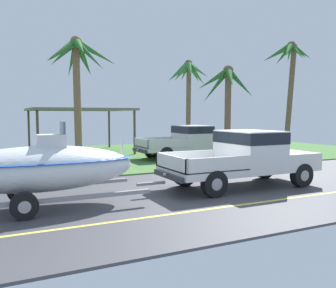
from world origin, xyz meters
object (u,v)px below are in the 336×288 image
object	(u,v)px
pickup_truck_towing	(249,155)
parked_pickup_background	(192,140)
palm_tree_near_right	(77,66)
palm_tree_far_left	(188,78)
palm_tree_far_right	(289,66)
carport_awning	(79,110)
boat_on_trailer	(41,168)
palm_tree_near_left	(227,89)
parked_sedan_near	(246,145)

from	to	relation	value
pickup_truck_towing	parked_pickup_background	distance (m)	7.93
palm_tree_near_right	palm_tree_far_left	size ratio (longest dim) A/B	0.99
palm_tree_far_left	palm_tree_near_right	bearing A→B (deg)	-152.18
pickup_truck_towing	palm_tree_far_right	size ratio (longest dim) A/B	0.77
carport_awning	parked_pickup_background	bearing A→B (deg)	-48.23
pickup_truck_towing	boat_on_trailer	xyz separation A→B (m)	(-6.72, -0.00, -0.01)
parked_pickup_background	palm_tree_far_left	size ratio (longest dim) A/B	0.95
palm_tree_near_left	palm_tree_near_right	xyz separation A→B (m)	(-7.14, 1.27, 0.89)
parked_pickup_background	palm_tree_near_left	size ratio (longest dim) A/B	1.15
carport_awning	palm_tree_far_left	xyz separation A→B (m)	(6.42, -2.62, 2.09)
parked_pickup_background	carport_awning	world-z (taller)	carport_awning
palm_tree_far_left	parked_pickup_background	bearing A→B (deg)	-114.87
carport_awning	parked_sedan_near	bearing A→B (deg)	-34.72
pickup_truck_towing	parked_pickup_background	size ratio (longest dim) A/B	0.98
parked_sedan_near	pickup_truck_towing	bearing A→B (deg)	-127.44
boat_on_trailer	carport_awning	size ratio (longest dim) A/B	1.04
parked_pickup_background	palm_tree_near_right	size ratio (longest dim) A/B	0.95
palm_tree_near_right	parked_sedan_near	bearing A→B (deg)	4.91
palm_tree_near_right	pickup_truck_towing	bearing A→B (deg)	-55.98
pickup_truck_towing	parked_sedan_near	size ratio (longest dim) A/B	1.21
boat_on_trailer	parked_sedan_near	distance (m)	14.38
parked_sedan_near	palm_tree_far_right	world-z (taller)	palm_tree_far_right
boat_on_trailer	palm_tree_near_left	distance (m)	11.15
palm_tree_far_left	palm_tree_far_right	world-z (taller)	palm_tree_far_right
pickup_truck_towing	palm_tree_near_right	distance (m)	8.60
palm_tree_far_left	parked_sedan_near	bearing A→B (deg)	-57.19
pickup_truck_towing	palm_tree_near_left	world-z (taller)	palm_tree_near_left
carport_awning	palm_tree_near_right	bearing A→B (deg)	-102.18
boat_on_trailer	palm_tree_far_left	world-z (taller)	palm_tree_far_left
pickup_truck_towing	palm_tree_far_right	world-z (taller)	palm_tree_far_right
palm_tree_near_right	palm_tree_far_right	xyz separation A→B (m)	(13.81, 1.40, 0.95)
pickup_truck_towing	palm_tree_near_right	xyz separation A→B (m)	(-4.38, 6.49, 3.55)
parked_pickup_background	carport_awning	size ratio (longest dim) A/B	0.93
palm_tree_far_right	boat_on_trailer	bearing A→B (deg)	-153.95
carport_awning	palm_tree_near_right	size ratio (longest dim) A/B	1.02
pickup_truck_towing	palm_tree_far_right	distance (m)	13.09
parked_pickup_background	parked_sedan_near	xyz separation A→B (m)	(3.52, -0.29, -0.36)
boat_on_trailer	palm_tree_far_right	bearing A→B (deg)	26.05
boat_on_trailer	palm_tree_near_left	world-z (taller)	palm_tree_near_left
palm_tree_near_left	palm_tree_far_left	size ratio (longest dim) A/B	0.83
parked_pickup_background	palm_tree_near_left	bearing A→B (deg)	-74.96
palm_tree_far_right	parked_sedan_near	bearing A→B (deg)	-171.89
palm_tree_near_right	palm_tree_far_right	bearing A→B (deg)	5.79
carport_awning	palm_tree_near_left	bearing A→B (deg)	-54.81
palm_tree_near_right	parked_pickup_background	bearing A→B (deg)	10.09
boat_on_trailer	palm_tree_near_right	world-z (taller)	palm_tree_near_right
palm_tree_near_right	palm_tree_far_right	world-z (taller)	palm_tree_far_right
parked_pickup_background	carport_awning	bearing A→B (deg)	131.77
palm_tree_near_left	carport_awning	bearing A→B (deg)	125.19
parked_sedan_near	palm_tree_near_left	world-z (taller)	palm_tree_near_left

